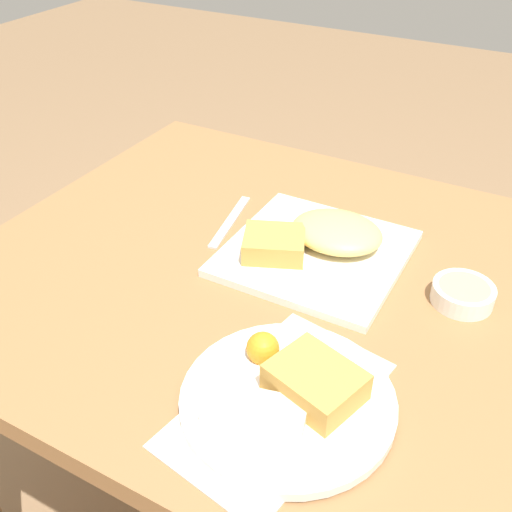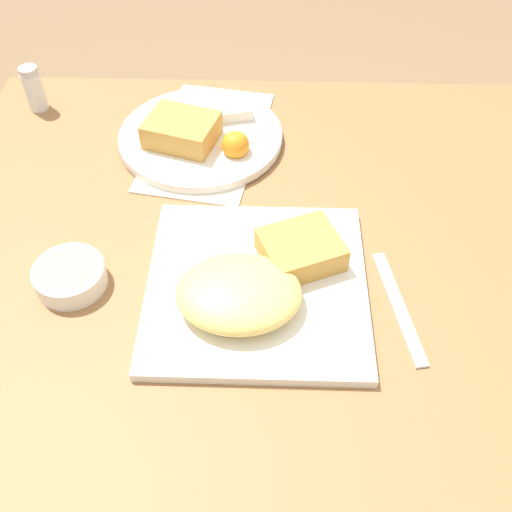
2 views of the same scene
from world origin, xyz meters
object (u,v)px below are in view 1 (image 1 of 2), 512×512
Objects in this scene: plate_oval_far at (290,394)px; butter_knife at (230,221)px; plate_square_near at (318,244)px; sauce_ramekin at (463,294)px.

plate_oval_far is 0.43m from butter_knife.
sauce_ramekin is at bearing 177.60° from plate_square_near.
sauce_ramekin is at bearing -114.76° from plate_oval_far.
plate_square_near is at bearing -72.08° from plate_oval_far.
sauce_ramekin is (-0.24, 0.01, -0.01)m from plate_square_near.
plate_oval_far is at bearing 29.85° from butter_knife.
sauce_ramekin reaches higher than butter_knife.
plate_square_near reaches higher than plate_oval_far.
plate_square_near is 0.33m from plate_oval_far.
sauce_ramekin is 0.52× the size of butter_knife.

